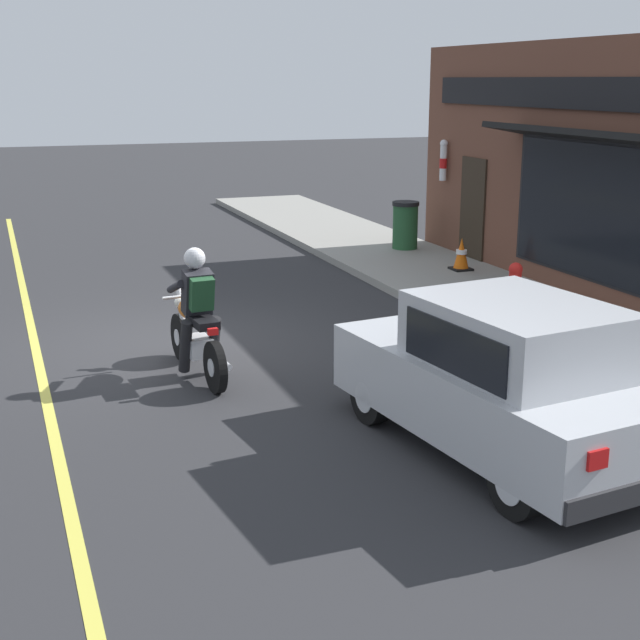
{
  "coord_description": "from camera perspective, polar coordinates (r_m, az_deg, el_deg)",
  "views": [
    {
      "loc": [
        -2.19,
        -11.85,
        3.57
      ],
      "look_at": [
        1.16,
        -2.79,
        0.95
      ],
      "focal_mm": 50.0,
      "sensor_mm": 36.0,
      "label": 1
    }
  ],
  "objects": [
    {
      "name": "motorcycle_with_rider",
      "position": [
        11.02,
        -7.89,
        -0.2
      ],
      "size": [
        0.59,
        2.02,
        1.62
      ],
      "color": "black",
      "rests_on": "ground"
    },
    {
      "name": "trash_bin",
      "position": [
        18.71,
        5.48,
        6.08
      ],
      "size": [
        0.56,
        0.56,
        0.98
      ],
      "color": "#23512D",
      "rests_on": "sidewalk_curb"
    },
    {
      "name": "traffic_cone",
      "position": [
        16.72,
        9.04,
        4.17
      ],
      "size": [
        0.36,
        0.36,
        0.6
      ],
      "color": "black",
      "rests_on": "sidewalk_curb"
    },
    {
      "name": "ground_plane",
      "position": [
        12.56,
        -9.43,
        -1.54
      ],
      "size": [
        80.0,
        80.0,
        0.0
      ],
      "primitive_type": "plane",
      "color": "#2B2B2D"
    },
    {
      "name": "fire_hydrant",
      "position": [
        13.22,
        12.33,
        1.71
      ],
      "size": [
        0.36,
        0.24,
        0.88
      ],
      "color": "red",
      "rests_on": "sidewalk_curb"
    },
    {
      "name": "lane_stripe",
      "position": [
        15.27,
        -18.27,
        0.89
      ],
      "size": [
        0.12,
        19.8,
        0.01
      ],
      "primitive_type": "cube",
      "color": "#D1C64C",
      "rests_on": "ground"
    },
    {
      "name": "sidewalk_curb",
      "position": [
        17.03,
        6.56,
        3.21
      ],
      "size": [
        2.6,
        22.0,
        0.14
      ],
      "primitive_type": "cube",
      "color": "gray",
      "rests_on": "ground"
    },
    {
      "name": "storefront_building",
      "position": [
        15.74,
        15.3,
        9.32
      ],
      "size": [
        1.25,
        9.01,
        4.2
      ],
      "color": "brown",
      "rests_on": "ground"
    },
    {
      "name": "car_hatchback",
      "position": [
        8.8,
        11.58,
        -3.73
      ],
      "size": [
        2.08,
        3.95,
        1.57
      ],
      "color": "black",
      "rests_on": "ground"
    }
  ]
}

